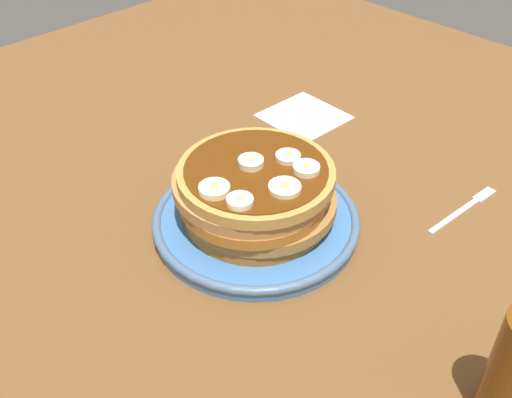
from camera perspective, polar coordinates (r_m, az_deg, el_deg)
name	(u,v)px	position (r cm, az deg, el deg)	size (l,w,h in cm)	color
ground_plane	(256,236)	(71.72, 0.00, -3.57)	(140.00, 140.00, 3.00)	brown
plate	(256,220)	(70.05, 0.00, -2.03)	(24.46, 24.46, 1.91)	#3F72B2
pancake_stack	(255,192)	(67.51, -0.06, 0.64)	(19.14, 19.10, 6.97)	#9C5F24
banana_slice_0	(251,162)	(65.77, -0.44, 3.55)	(2.89, 2.89, 1.03)	#F7E8C0
banana_slice_1	(216,191)	(61.80, -3.85, 0.80)	(3.34, 3.34, 0.96)	#F7F4BC
banana_slice_2	(306,169)	(65.08, 4.86, 2.91)	(3.01, 3.01, 0.92)	#FBF4C2
banana_slice_3	(240,201)	(60.32, -1.56, -0.24)	(2.83, 2.83, 0.89)	#F0E6C6
banana_slice_4	(288,157)	(66.90, 3.10, 4.03)	(2.88, 2.88, 0.81)	#F3E5C1
banana_slice_5	(285,188)	(62.21, 2.77, 1.05)	(3.50, 3.50, 0.80)	#F9F2C0
napkin	(304,116)	(91.86, 4.64, 7.96)	(11.00, 11.00, 0.30)	white
fork	(467,207)	(77.75, 19.60, -0.69)	(1.94, 13.04, 0.50)	silver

